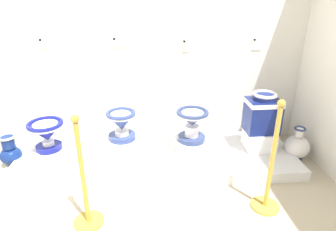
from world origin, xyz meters
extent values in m
cube|color=white|center=(1.81, 3.12, 1.51)|extent=(3.83, 0.06, 3.02)
cube|color=white|center=(1.81, 2.57, 0.06)|extent=(3.10, 1.00, 0.11)
cube|color=white|center=(0.65, 2.58, 0.17)|extent=(0.39, 0.39, 0.12)
cylinder|color=navy|center=(0.65, 2.58, 0.26)|extent=(0.27, 0.27, 0.05)
cylinder|color=white|center=(0.65, 2.58, 0.31)|extent=(0.12, 0.12, 0.05)
cone|color=navy|center=(0.65, 2.58, 0.44)|extent=(0.36, 0.36, 0.19)
cylinder|color=white|center=(0.65, 2.58, 0.51)|extent=(0.35, 0.35, 0.03)
torus|color=navy|center=(0.65, 2.58, 0.53)|extent=(0.37, 0.37, 0.04)
cylinder|color=white|center=(0.65, 2.58, 0.53)|extent=(0.25, 0.25, 0.01)
cube|color=white|center=(1.44, 2.60, 0.21)|extent=(0.33, 0.39, 0.20)
cylinder|color=#35478D|center=(1.44, 2.60, 0.34)|extent=(0.30, 0.30, 0.05)
cylinder|color=white|center=(1.44, 2.60, 0.39)|extent=(0.16, 0.16, 0.05)
cone|color=#35478D|center=(1.44, 2.60, 0.51)|extent=(0.30, 0.30, 0.19)
cylinder|color=white|center=(1.44, 2.60, 0.59)|extent=(0.30, 0.30, 0.03)
torus|color=#35478D|center=(1.44, 2.60, 0.61)|extent=(0.32, 0.32, 0.04)
cylinder|color=white|center=(1.44, 2.60, 0.61)|extent=(0.21, 0.21, 0.01)
cube|color=white|center=(2.22, 2.66, 0.17)|extent=(0.36, 0.36, 0.11)
cylinder|color=navy|center=(2.22, 2.66, 0.26)|extent=(0.31, 0.31, 0.06)
cylinder|color=white|center=(2.22, 2.66, 0.35)|extent=(0.16, 0.16, 0.13)
cone|color=navy|center=(2.22, 2.66, 0.49)|extent=(0.35, 0.35, 0.16)
cylinder|color=white|center=(2.22, 2.66, 0.55)|extent=(0.34, 0.34, 0.03)
torus|color=navy|center=(2.22, 2.66, 0.57)|extent=(0.36, 0.36, 0.04)
cylinder|color=white|center=(2.22, 2.66, 0.57)|extent=(0.24, 0.24, 0.01)
cube|color=white|center=(3.00, 2.60, 0.23)|extent=(0.31, 0.32, 0.23)
cube|color=navy|center=(3.00, 2.60, 0.53)|extent=(0.35, 0.28, 0.38)
cube|color=white|center=(3.00, 2.60, 0.68)|extent=(0.36, 0.29, 0.05)
cylinder|color=navy|center=(3.00, 2.60, 0.75)|extent=(0.24, 0.24, 0.06)
torus|color=white|center=(3.00, 2.60, 0.78)|extent=(0.26, 0.26, 0.04)
cube|color=white|center=(0.62, 3.08, 1.28)|extent=(0.13, 0.01, 0.11)
cube|color=slate|center=(0.58, 3.08, 1.32)|extent=(0.02, 0.01, 0.02)
cube|color=white|center=(1.43, 3.08, 1.29)|extent=(0.14, 0.01, 0.11)
cube|color=#386BAD|center=(1.39, 3.08, 1.32)|extent=(0.02, 0.01, 0.02)
cube|color=white|center=(2.21, 3.08, 1.24)|extent=(0.10, 0.01, 0.14)
cube|color=#386BAD|center=(2.18, 3.08, 1.28)|extent=(0.02, 0.01, 0.02)
cube|color=white|center=(3.04, 3.08, 1.24)|extent=(0.11, 0.01, 0.15)
cube|color=#5B9E4C|center=(3.01, 3.08, 1.29)|extent=(0.02, 0.01, 0.02)
cylinder|color=white|center=(0.20, 2.66, 0.01)|extent=(0.18, 0.18, 0.03)
ellipsoid|color=navy|center=(0.20, 2.66, 0.13)|extent=(0.23, 0.23, 0.20)
cylinder|color=navy|center=(0.20, 2.66, 0.29)|extent=(0.14, 0.14, 0.13)
torus|color=white|center=(0.20, 2.66, 0.36)|extent=(0.18, 0.18, 0.02)
cylinder|color=navy|center=(3.43, 2.51, 0.01)|extent=(0.16, 0.16, 0.03)
ellipsoid|color=white|center=(3.43, 2.51, 0.16)|extent=(0.29, 0.29, 0.26)
cylinder|color=white|center=(3.43, 2.51, 0.34)|extent=(0.09, 0.09, 0.10)
torus|color=navy|center=(3.43, 2.51, 0.39)|extent=(0.13, 0.13, 0.02)
cylinder|color=gold|center=(1.19, 1.68, 0.01)|extent=(0.25, 0.25, 0.02)
cylinder|color=gold|center=(1.19, 1.68, 0.48)|extent=(0.04, 0.04, 0.90)
sphere|color=gold|center=(1.19, 1.68, 0.96)|extent=(0.06, 0.06, 0.06)
cylinder|color=gold|center=(2.75, 1.74, 0.01)|extent=(0.25, 0.25, 0.02)
cylinder|color=gold|center=(2.75, 1.74, 0.50)|extent=(0.04, 0.04, 0.95)
sphere|color=gold|center=(2.75, 1.74, 1.00)|extent=(0.06, 0.06, 0.06)
camera|label=1|loc=(1.69, -0.28, 1.79)|focal=31.00mm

